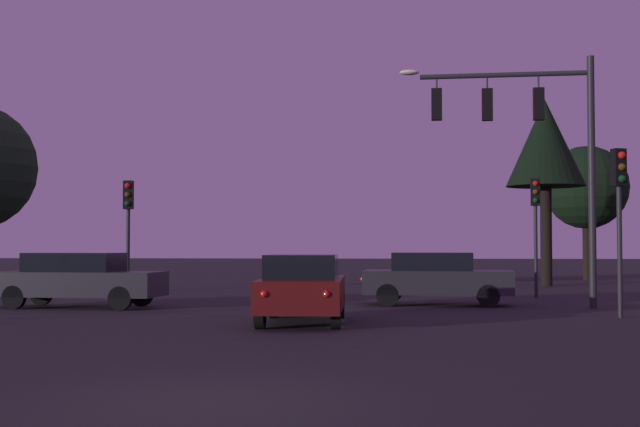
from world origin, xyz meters
The scene contains 10 objects.
ground_plane centered at (0.00, 24.50, 0.00)m, with size 168.00×168.00×0.00m, color black.
traffic_signal_mast_arm centered at (5.72, 15.11, 4.89)m, with size 5.37×0.55×6.97m.
traffic_light_corner_left centered at (-6.50, 17.29, 2.69)m, with size 0.32×0.36×3.78m.
traffic_light_corner_right centered at (7.29, 11.85, 2.87)m, with size 0.36×0.38×4.04m.
traffic_light_median centered at (6.54, 19.85, 2.81)m, with size 0.32×0.36×3.95m.
car_nearside_lane centered at (-0.08, 9.71, 0.79)m, with size 1.92×4.24×1.52m.
car_crossing_left centered at (-6.85, 14.00, 0.80)m, with size 4.75×2.06×1.52m.
car_crossing_right centered at (3.11, 16.00, 0.80)m, with size 4.41×2.08×1.52m.
tree_behind_sign centered at (8.28, 28.34, 6.05)m, with size 3.37×3.37×8.02m.
tree_right_cluster centered at (11.40, 35.06, 4.63)m, with size 4.17×4.17×6.74m.
Camera 1 is at (2.07, -9.30, 1.71)m, focal length 48.51 mm.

